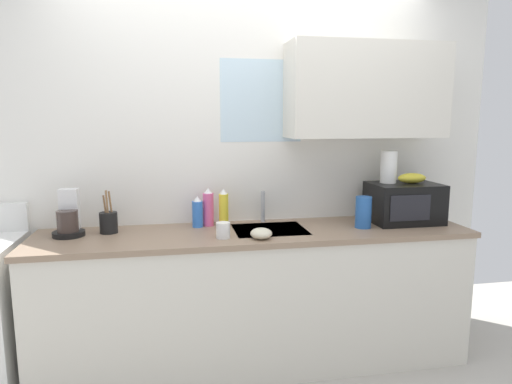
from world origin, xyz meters
The scene contains 14 objects.
kitchen_wall_assembly centered at (0.15, 0.31, 1.36)m, with size 3.53×0.42×2.50m.
counter_unit centered at (0.00, 0.00, 0.46)m, with size 2.76×0.63×0.90m.
sink_faucet centered at (0.09, 0.24, 1.01)m, with size 0.03×0.03×0.21m, color #B2B5BA.
microwave centered at (1.04, 0.05, 1.04)m, with size 0.46×0.35×0.27m.
banana_bunch centered at (1.09, 0.05, 1.20)m, with size 0.20×0.11×0.07m, color gold.
paper_towel_roll centered at (0.94, 0.10, 1.28)m, with size 0.11×0.11×0.22m, color white.
coffee_maker centered at (-1.14, 0.11, 1.00)m, with size 0.19×0.21×0.28m.
dish_soap_bottle_yellow centered at (-0.19, 0.17, 1.02)m, with size 0.06×0.06×0.25m.
dish_soap_bottle_pink centered at (-0.29, 0.20, 1.02)m, with size 0.07×0.07×0.25m.
dish_soap_bottle_blue centered at (-0.36, 0.17, 1.00)m, with size 0.07×0.07×0.21m.
cereal_canister centered at (0.70, -0.05, 1.00)m, with size 0.10×0.10×0.21m, color #2659A5.
mug_white centered at (-0.23, -0.14, 0.95)m, with size 0.08×0.08×0.10m, color white.
utensil_crock centered at (-0.91, 0.12, 0.97)m, with size 0.11×0.11×0.27m.
small_bowl centered at (-0.01, -0.20, 0.93)m, with size 0.13×0.13×0.07m, color beige.
Camera 1 is at (-0.52, -2.74, 1.60)m, focal length 31.53 mm.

